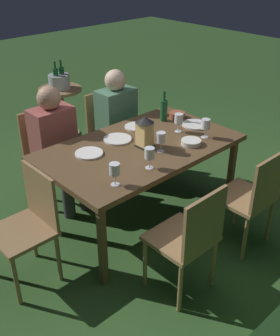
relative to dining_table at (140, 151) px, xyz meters
name	(u,v)px	position (x,y,z in m)	size (l,w,h in m)	color
ground_plane	(140,216)	(0.00, 0.00, -0.68)	(16.00, 16.00, 0.00)	#2D5123
dining_table	(140,151)	(0.00, 0.00, 0.00)	(1.67, 0.99, 0.74)	brown
chair_head_far	(29,222)	(1.08, 0.00, -0.20)	(0.40, 0.42, 0.87)	#937047
chair_side_left_a	(109,129)	(-0.38, -0.89, -0.20)	(0.42, 0.40, 0.87)	#937047
person_in_green	(120,121)	(-0.38, -0.69, -0.04)	(0.38, 0.47, 1.15)	#4C7A5B
chair_side_right_b	(189,237)	(0.38, 0.89, -0.20)	(0.42, 0.40, 0.87)	#937047
chair_side_left_b	(48,151)	(0.38, -0.89, -0.20)	(0.42, 0.40, 0.87)	#937047
person_in_rust	(58,143)	(0.38, -0.69, -0.04)	(0.38, 0.47, 1.15)	#9E4C47
chair_side_right_a	(252,195)	(-0.38, 0.89, -0.20)	(0.42, 0.40, 0.87)	#937047
lantern_centerpiece	(145,130)	(-0.01, 0.04, 0.20)	(0.15, 0.15, 0.27)	black
green_bottle_on_table	(164,110)	(-0.53, -0.24, 0.16)	(0.07, 0.07, 0.29)	#195128
wine_glass_a	(179,119)	(-0.44, 0.03, 0.17)	(0.08, 0.08, 0.17)	silver
wine_glass_b	(150,154)	(0.22, 0.33, 0.17)	(0.08, 0.08, 0.17)	silver
wine_glass_c	(206,125)	(-0.52, 0.27, 0.17)	(0.08, 0.08, 0.17)	silver
wine_glass_d	(115,170)	(0.56, 0.34, 0.17)	(0.08, 0.08, 0.17)	silver
wine_glass_e	(161,138)	(-0.04, 0.20, 0.17)	(0.08, 0.08, 0.17)	silver
plate_a	(89,153)	(0.41, -0.16, 0.06)	(0.23, 0.23, 0.01)	white
plate_b	(136,127)	(-0.23, -0.29, 0.06)	(0.21, 0.21, 0.01)	white
plate_c	(118,139)	(0.07, -0.21, 0.06)	(0.24, 0.24, 0.01)	white
plate_d	(195,125)	(-0.66, 0.04, 0.06)	(0.24, 0.24, 0.01)	white
bowl_olives	(191,142)	(-0.33, 0.28, 0.08)	(0.17, 0.17, 0.04)	silver
bowl_bread	(177,115)	(-0.68, -0.20, 0.08)	(0.15, 0.15, 0.05)	#9E5138
side_table	(61,104)	(-0.52, -2.02, -0.26)	(0.54, 0.54, 0.63)	#937047
ice_bucket	(59,80)	(-0.52, -2.02, 0.05)	(0.26, 0.26, 0.34)	#B2B7BF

